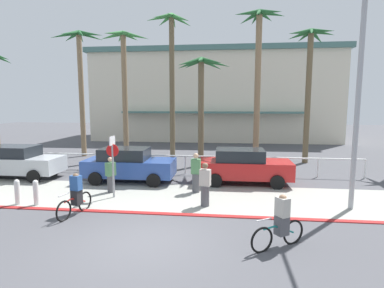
{
  "coord_description": "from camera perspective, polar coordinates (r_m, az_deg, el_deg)",
  "views": [
    {
      "loc": [
        2.28,
        -8.15,
        3.91
      ],
      "look_at": [
        0.66,
        6.0,
        2.01
      ],
      "focal_mm": 29.0,
      "sensor_mm": 36.0,
      "label": 1
    }
  ],
  "objects": [
    {
      "name": "palm_tree_3",
      "position": [
        22.3,
        -3.8,
        16.25
      ],
      "size": [
        3.17,
        3.1,
        9.96
      ],
      "color": "brown",
      "rests_on": "ground"
    },
    {
      "name": "cyclist_red_0",
      "position": [
        11.72,
        -20.61,
        -8.82
      ],
      "size": [
        0.44,
        1.79,
        1.5
      ],
      "color": "black",
      "rests_on": "ground"
    },
    {
      "name": "streetlight_curb",
      "position": [
        12.29,
        28.71,
        8.39
      ],
      "size": [
        0.24,
        2.54,
        7.5
      ],
      "color": "#9EA0A5",
      "rests_on": "ground"
    },
    {
      "name": "pedestrian_0",
      "position": [
        11.79,
        2.42,
        -7.81
      ],
      "size": [
        0.44,
        0.38,
        1.69
      ],
      "color": "#4C4C51",
      "rests_on": "ground"
    },
    {
      "name": "car_red_2",
      "position": [
        15.26,
        9.5,
        -4.0
      ],
      "size": [
        4.4,
        2.02,
        1.69
      ],
      "color": "red",
      "rests_on": "ground"
    },
    {
      "name": "stop_sign_bike_lane",
      "position": [
        13.06,
        -14.38,
        -2.48
      ],
      "size": [
        0.52,
        0.56,
        2.56
      ],
      "color": "gray",
      "rests_on": "ground"
    },
    {
      "name": "cyclist_teal_1",
      "position": [
        8.95,
        15.96,
        -13.75
      ],
      "size": [
        1.56,
        1.05,
        1.5
      ],
      "color": "black",
      "rests_on": "ground"
    },
    {
      "name": "car_silver_0",
      "position": [
        18.53,
        -29.43,
        -2.83
      ],
      "size": [
        4.4,
        2.02,
        1.69
      ],
      "color": "#B2B7BC",
      "rests_on": "ground"
    },
    {
      "name": "car_blue_1",
      "position": [
        15.69,
        -11.55,
        -3.72
      ],
      "size": [
        4.4,
        2.02,
        1.69
      ],
      "color": "#284793",
      "rests_on": "ground"
    },
    {
      "name": "rail_fence",
      "position": [
        17.08,
        -1.24,
        -2.76
      ],
      "size": [
        18.88,
        0.08,
        1.04
      ],
      "color": "white",
      "rests_on": "ground"
    },
    {
      "name": "curb_paint",
      "position": [
        11.29,
        -5.65,
        -12.62
      ],
      "size": [
        44.0,
        0.24,
        0.03
      ],
      "primitive_type": "cube",
      "color": "maroon",
      "rests_on": "ground"
    },
    {
      "name": "pedestrian_2",
      "position": [
        13.55,
        0.71,
        -5.6
      ],
      "size": [
        0.42,
        0.35,
        1.76
      ],
      "color": "#4C4C51",
      "rests_on": "ground"
    },
    {
      "name": "palm_tree_2",
      "position": [
        22.11,
        -12.38,
        13.47
      ],
      "size": [
        3.43,
        3.22,
        8.69
      ],
      "color": "#846B4C",
      "rests_on": "ground"
    },
    {
      "name": "sidewalk_strip",
      "position": [
        13.15,
        -3.79,
        -9.67
      ],
      "size": [
        44.0,
        4.0,
        0.02
      ],
      "primitive_type": "cube",
      "color": "#9E9E93",
      "rests_on": "ground"
    },
    {
      "name": "bollard_1",
      "position": [
        13.79,
        -29.44,
        -7.65
      ],
      "size": [
        0.2,
        0.2,
        1.0
      ],
      "color": "white",
      "rests_on": "ground"
    },
    {
      "name": "palm_tree_6",
      "position": [
        21.51,
        20.77,
        13.33
      ],
      "size": [
        3.06,
        3.28,
        8.5
      ],
      "color": "brown",
      "rests_on": "ground"
    },
    {
      "name": "palm_tree_5",
      "position": [
        19.33,
        12.14,
        15.55
      ],
      "size": [
        3.04,
        3.0,
        9.28
      ],
      "color": "#846B4C",
      "rests_on": "ground"
    },
    {
      "name": "palm_tree_1",
      "position": [
        24.11,
        -19.91,
        13.51
      ],
      "size": [
        3.57,
        3.41,
        8.97
      ],
      "color": "#846B4C",
      "rests_on": "ground"
    },
    {
      "name": "pedestrian_1",
      "position": [
        14.03,
        -14.71,
        -5.79
      ],
      "size": [
        0.45,
        0.48,
        1.58
      ],
      "color": "#4C4C51",
      "rests_on": "ground"
    },
    {
      "name": "bollard_2",
      "position": [
        13.37,
        -26.76,
        -7.94
      ],
      "size": [
        0.2,
        0.2,
        1.0
      ],
      "color": "white",
      "rests_on": "ground"
    },
    {
      "name": "ground_plane",
      "position": [
        18.7,
        -0.61,
        -4.47
      ],
      "size": [
        80.0,
        80.0,
        0.0
      ],
      "primitive_type": "plane",
      "color": "#4C4C51"
    },
    {
      "name": "building_backdrop",
      "position": [
        35.04,
        4.18,
        8.85
      ],
      "size": [
        25.49,
        11.12,
        9.34
      ],
      "color": "beige",
      "rests_on": "ground"
    },
    {
      "name": "palm_tree_4",
      "position": [
        19.05,
        1.76,
        11.3
      ],
      "size": [
        3.22,
        3.6,
        6.64
      ],
      "color": "brown",
      "rests_on": "ground"
    }
  ]
}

